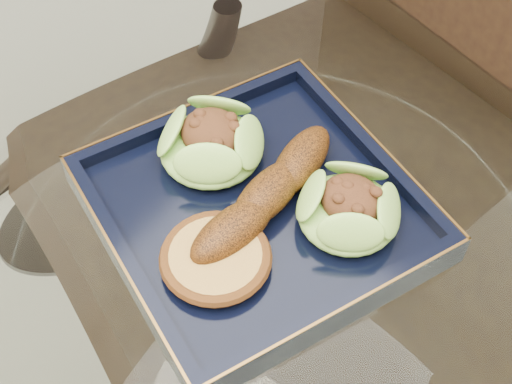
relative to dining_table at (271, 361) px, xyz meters
The scene contains 7 objects.
dining_table is the anchor object (origin of this frame).
dining_chair 0.32m from the dining_table, 106.17° to the left, with size 0.50×0.50×0.92m.
navy_plate 0.19m from the dining_table, 141.00° to the left, with size 0.27×0.27×0.02m, color black.
lettuce_wrap_left 0.25m from the dining_table, 152.59° to the left, with size 0.10×0.10×0.04m, color #5C9B2D.
lettuce_wrap_right 0.22m from the dining_table, 74.81° to the left, with size 0.09×0.09×0.03m, color #528C28.
roasted_plantain 0.21m from the dining_table, 132.02° to the left, with size 0.18×0.04×0.03m, color #5A2C09.
crumb_patty 0.20m from the dining_table, 146.79° to the right, with size 0.08×0.08×0.02m, color gold.
Camera 1 is at (0.19, -0.27, 1.30)m, focal length 50.00 mm.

